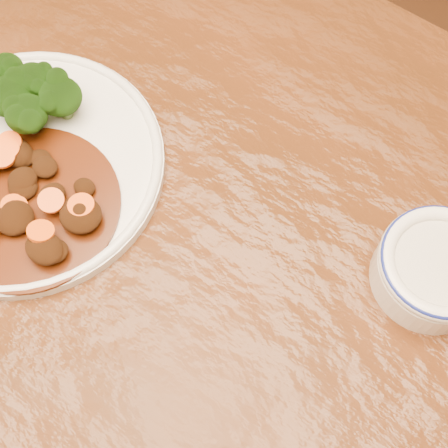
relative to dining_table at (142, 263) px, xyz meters
The scene contains 6 objects.
ground 0.67m from the dining_table, ahead, with size 4.00×4.00×0.00m, color #452211.
dining_table is the anchor object (origin of this frame).
dinner_plate 0.17m from the dining_table, behind, with size 0.31×0.31×0.02m.
broccoli_florets 0.23m from the dining_table, 166.00° to the left, with size 0.15×0.10×0.05m.
mince_stew 0.15m from the dining_table, 162.09° to the right, with size 0.20×0.20×0.03m.
dip_bowl 0.33m from the dining_table, 26.59° to the left, with size 0.12×0.12×0.05m.
Camera 1 is at (0.24, -0.16, 1.35)m, focal length 50.00 mm.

